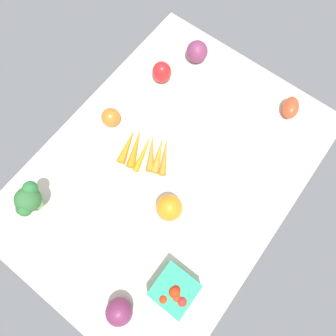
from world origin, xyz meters
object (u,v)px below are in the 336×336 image
Objects in this scene: broccoli_head at (28,200)px; roma_tomato at (291,108)px; bell_pepper_orange at (169,208)px; heirloom_tomato_orange at (111,117)px; red_onion_center at (119,312)px; carrot_bunch at (146,150)px; red_onion_near_basket at (197,52)px; berry_basket at (174,290)px; bell_pepper_red at (162,72)px.

roma_tomato is (75.35, -44.88, -5.35)cm from broccoli_head.
bell_pepper_orange is 53.51cm from roma_tomato.
heirloom_tomato_orange is at bearing 69.55° from bell_pepper_orange.
broccoli_head is 40.27cm from red_onion_center.
broccoli_head reaches higher than red_onion_center.
carrot_bunch is 1.62× the size of broccoli_head.
broccoli_head is 1.57× the size of red_onion_near_basket.
red_onion_center is at bearing 147.03° from berry_basket.
berry_basket is at bearing -148.90° from red_onion_near_basket.
bell_pepper_orange is 31.17cm from red_onion_center.
bell_pepper_orange is 47.55cm from bell_pepper_red.
red_onion_near_basket is at bearing -5.45° from broccoli_head.
red_onion_center is (-82.71, 5.52, 1.05)cm from roma_tomato.
bell_pepper_orange is 1.17× the size of roma_tomato.
heirloom_tomato_orange is 38.86cm from red_onion_near_basket.
bell_pepper_orange is 22.76cm from berry_basket.
red_onion_near_basket is (67.89, 40.95, 0.30)cm from berry_basket.
carrot_bunch is (10.89, 17.83, -3.37)cm from bell_pepper_orange.
bell_pepper_orange is at bearing 11.49° from red_onion_center.
roma_tomato is (52.18, -11.73, -2.02)cm from bell_pepper_orange.
carrot_bunch is 43.16cm from berry_basket.
roma_tomato is at bearing -30.78° from broccoli_head.
red_onion_center is at bearing -168.51° from bell_pepper_orange.
bell_pepper_red is (-15.91, 42.47, 1.34)cm from roma_tomato.
roma_tomato is at bearing -87.75° from red_onion_near_basket.
roma_tomato is (39.57, -45.52, -0.50)cm from heirloom_tomato_orange.
bell_pepper_orange reaches higher than carrot_bunch.
heirloom_tomato_orange is at bearing 172.64° from bell_pepper_red.
bell_pepper_orange is at bearing -152.76° from red_onion_near_basket.
red_onion_near_basket reaches higher than roma_tomato.
berry_basket reaches higher than carrot_bunch.
bell_pepper_red is (59.44, -2.41, -4.01)cm from broccoli_head.
berry_basket reaches higher than roma_tomato.
bell_pepper_orange is at bearing 40.80° from berry_basket.
bell_pepper_red is (53.47, 45.59, 0.48)cm from berry_basket.
bell_pepper_orange is 36.10cm from heirloom_tomato_orange.
roma_tomato is 37.87cm from red_onion_near_basket.
broccoli_head reaches higher than bell_pepper_orange.
bell_pepper_red is at bearing 40.29° from bell_pepper_orange.
broccoli_head reaches higher than carrot_bunch.
roma_tomato is at bearing -49.00° from heirloom_tomato_orange.
carrot_bunch is at bearing -153.03° from bell_pepper_red.
red_onion_center is at bearing -149.87° from carrot_bunch.
heirloom_tomato_orange is 0.83× the size of red_onion_near_basket.
heirloom_tomato_orange reaches higher than roma_tomato.
bell_pepper_orange is at bearing -55.04° from broccoli_head.
red_onion_center is at bearing -158.31° from red_onion_near_basket.
red_onion_near_basket is (38.08, -7.70, 0.66)cm from heirloom_tomato_orange.
bell_pepper_orange reaches higher than heirloom_tomato_orange.
bell_pepper_orange is 1.26× the size of red_onion_center.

